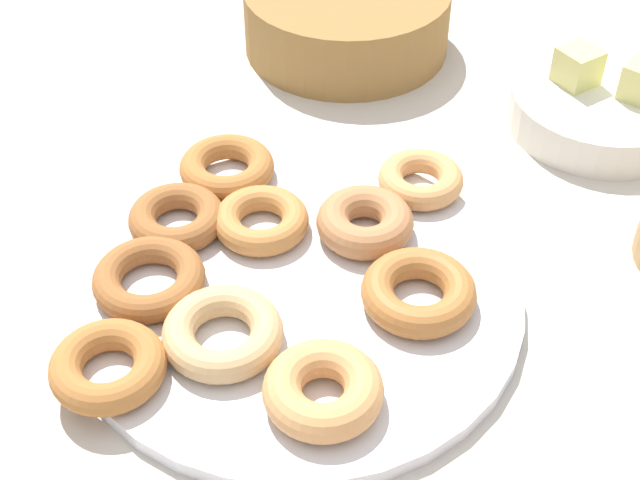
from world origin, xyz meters
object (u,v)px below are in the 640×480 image
object	(u,v)px
donut_9	(108,366)
melon_chunk_left	(578,66)
donut_0	(223,333)
donut_6	(323,390)
basket	(347,17)
donut_1	(261,220)
fruit_bowl	(600,109)
donut_2	(149,279)
donut_3	(227,167)
donut_4	(365,222)
donut_5	(419,292)
donut_7	(177,218)
donut_plate	(297,294)
donut_8	(421,179)

from	to	relation	value
donut_9	melon_chunk_left	size ratio (longest dim) A/B	2.35
donut_0	donut_9	xyz separation A→B (m)	(-0.04, -0.07, -0.00)
donut_6	basket	bearing A→B (deg)	124.02
donut_1	fruit_bowl	xyz separation A→B (m)	(0.16, 0.33, -0.01)
donut_2	melon_chunk_left	xyz separation A→B (m)	(0.15, 0.44, 0.03)
donut_3	donut_9	bearing A→B (deg)	-69.44
donut_3	melon_chunk_left	xyz separation A→B (m)	(0.20, 0.30, 0.03)
donut_2	donut_9	bearing A→B (deg)	-63.82
donut_4	donut_5	world-z (taller)	donut_4
donut_6	donut_7	xyz separation A→B (m)	(-0.21, 0.07, -0.00)
donut_0	melon_chunk_left	bearing A→B (deg)	81.59
donut_5	basket	world-z (taller)	basket
donut_4	basket	size ratio (longest dim) A/B	0.37
donut_9	fruit_bowl	xyz separation A→B (m)	(0.14, 0.52, -0.01)
donut_6	basket	xyz separation A→B (m)	(-0.28, 0.42, 0.01)
donut_6	basket	size ratio (longest dim) A/B	0.38
donut_5	donut_plate	bearing A→B (deg)	-153.16
fruit_bowl	donut_4	bearing A→B (deg)	-106.33
donut_plate	donut_7	size ratio (longest dim) A/B	4.41
donut_5	donut_6	world-z (taller)	donut_6
donut_0	donut_4	bearing A→B (deg)	85.12
donut_0	donut_9	size ratio (longest dim) A/B	1.07
fruit_bowl	donut_plate	bearing A→B (deg)	-103.64
donut_0	donut_5	bearing A→B (deg)	52.71
donut_0	donut_3	xyz separation A→B (m)	(-0.13, 0.15, -0.00)
donut_2	basket	world-z (taller)	basket
donut_3	fruit_bowl	xyz separation A→B (m)	(0.23, 0.30, -0.01)
donut_5	donut_0	bearing A→B (deg)	-127.29
donut_1	donut_2	distance (m)	0.11
basket	fruit_bowl	world-z (taller)	basket
donut_1	fruit_bowl	bearing A→B (deg)	64.91
donut_8	fruit_bowl	world-z (taller)	fruit_bowl
donut_9	donut_2	bearing A→B (deg)	116.18
donut_1	donut_7	size ratio (longest dim) A/B	0.99
donut_5	donut_8	distance (m)	0.14
donut_1	donut_4	distance (m)	0.09
donut_5	donut_3	bearing A→B (deg)	172.64
donut_7	donut_8	bearing A→B (deg)	51.06
donut_6	melon_chunk_left	xyz separation A→B (m)	(-0.03, 0.45, 0.03)
donut_7	donut_8	size ratio (longest dim) A/B	1.07
donut_0	donut_4	world-z (taller)	donut_4
donut_7	basket	size ratio (longest dim) A/B	0.36
donut_1	melon_chunk_left	size ratio (longest dim) A/B	2.25
donut_9	basket	xyz separation A→B (m)	(-0.15, 0.49, 0.01)
donut_1	donut_7	distance (m)	0.07
donut_1	donut_2	xyz separation A→B (m)	(-0.03, -0.11, -0.00)
donut_plate	donut_2	distance (m)	0.12
donut_7	donut_9	bearing A→B (deg)	-63.75
donut_plate	donut_0	bearing A→B (deg)	-95.63
donut_1	donut_6	size ratio (longest dim) A/B	0.94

